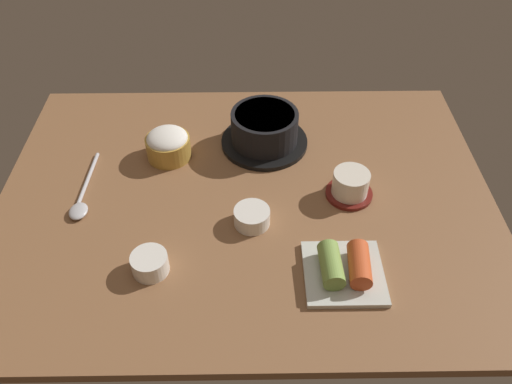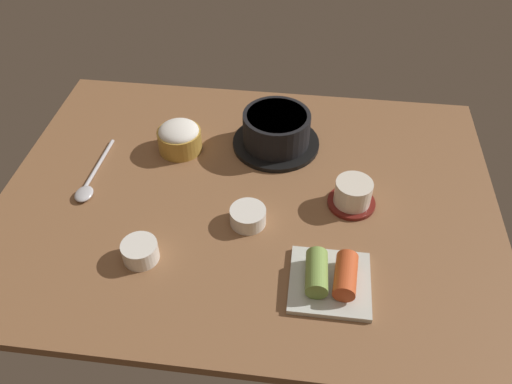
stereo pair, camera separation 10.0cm
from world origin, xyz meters
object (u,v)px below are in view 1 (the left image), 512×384
object	(u,v)px
rice_bowl	(168,144)
banchan_cup_center	(252,216)
side_bowl_near	(150,263)
tea_cup_with_saucer	(350,183)
spoon	(82,200)
stone_pot	(265,129)
kimchi_plate	(344,268)

from	to	relation	value
rice_bowl	banchan_cup_center	world-z (taller)	rice_bowl
rice_bowl	side_bowl_near	size ratio (longest dim) A/B	1.48
rice_bowl	tea_cup_with_saucer	distance (cm)	39.62
spoon	side_bowl_near	bearing A→B (deg)	-46.62
spoon	rice_bowl	bearing A→B (deg)	41.61
stone_pot	kimchi_plate	xyz separation A→B (cm)	(12.87, -36.90, -2.16)
spoon	tea_cup_with_saucer	bearing A→B (deg)	2.02
rice_bowl	side_bowl_near	bearing A→B (deg)	-89.84
tea_cup_with_saucer	spoon	bearing A→B (deg)	-177.98
banchan_cup_center	spoon	bearing A→B (deg)	169.96
stone_pot	tea_cup_with_saucer	xyz separation A→B (cm)	(16.70, -16.43, -1.23)
kimchi_plate	side_bowl_near	distance (cm)	33.78
banchan_cup_center	kimchi_plate	xyz separation A→B (cm)	(15.88, -12.57, 0.04)
rice_bowl	stone_pot	bearing A→B (deg)	11.14
stone_pot	banchan_cup_center	distance (cm)	24.62
kimchi_plate	spoon	bearing A→B (deg)	159.55
side_bowl_near	spoon	xyz separation A→B (cm)	(-16.07, 17.01, -1.35)
tea_cup_with_saucer	kimchi_plate	size ratio (longest dim) A/B	0.68
rice_bowl	spoon	world-z (taller)	rice_bowl
kimchi_plate	side_bowl_near	bearing A→B (deg)	177.35
stone_pot	tea_cup_with_saucer	size ratio (longest dim) A/B	2.05
rice_bowl	kimchi_plate	size ratio (longest dim) A/B	0.69
side_bowl_near	banchan_cup_center	bearing A→B (deg)	31.64
stone_pot	rice_bowl	xyz separation A→B (cm)	(-20.95, -4.12, -0.63)
tea_cup_with_saucer	rice_bowl	bearing A→B (deg)	161.91
banchan_cup_center	side_bowl_near	distance (cm)	20.98
tea_cup_with_saucer	side_bowl_near	bearing A→B (deg)	-153.29
rice_bowl	kimchi_plate	xyz separation A→B (cm)	(33.83, -32.78, -1.53)
stone_pot	rice_bowl	size ratio (longest dim) A/B	2.02
stone_pot	banchan_cup_center	xyz separation A→B (cm)	(-3.01, -24.33, -2.20)
stone_pot	rice_bowl	distance (cm)	21.37
tea_cup_with_saucer	banchan_cup_center	distance (cm)	21.26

